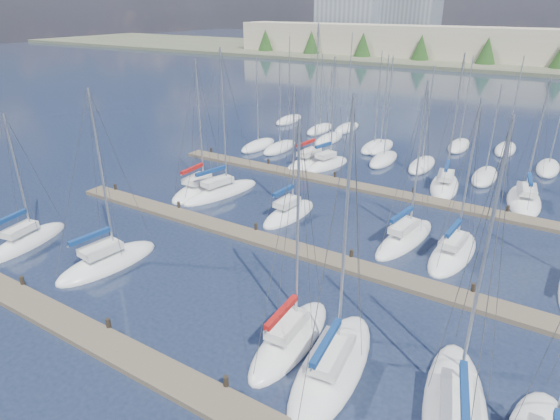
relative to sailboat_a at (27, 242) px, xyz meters
The scene contains 20 objects.
ground 56.29m from the sailboat_a, 72.02° to the left, with size 400.00×400.00×0.00m, color #242E48.
dock_near 17.94m from the sailboat_a, 14.34° to the right, with size 44.00×1.93×1.10m.
dock_mid 19.83m from the sailboat_a, 28.81° to the left, with size 44.00×1.93×1.10m.
dock_far 29.27m from the sailboat_a, 53.58° to the left, with size 44.00×1.93×1.10m.
sailboat_a is the anchor object (origin of this frame).
sailboat_i 16.55m from the sailboat_a, 68.67° to the left, with size 4.18×8.70×13.73m.
sailboat_h 15.41m from the sailboat_a, 75.42° to the left, with size 3.26×7.66×12.74m.
sailboat_c 7.58m from the sailboat_a, ahead, with size 3.68×7.70×12.51m.
sailboat_j 20.14m from the sailboat_a, 46.39° to the left, with size 2.74×6.73×11.43m.
sailboat_e 24.91m from the sailboat_a, ahead, with size 3.76×9.06×13.91m.
sailboat_k 28.10m from the sailboat_a, 32.94° to the left, with size 3.35×8.32×12.43m.
sailboat_n 29.30m from the sailboat_a, 72.70° to the left, with size 3.36×8.73×15.27m.
sailboat_q 41.36m from the sailboat_a, 42.96° to the left, with size 3.91×8.26×11.61m.
sailboat_l 31.00m from the sailboat_a, 28.77° to the left, with size 2.99×7.74×11.69m.
sailboat_f 30.70m from the sailboat_a, ahead, with size 4.91×10.08×13.72m.
sailboat_d 22.16m from the sailboat_a, ahead, with size 2.67×7.61×12.48m.
sailboat_o 29.93m from the sailboat_a, 68.92° to the left, with size 3.69×6.69×12.19m.
sailboat_p 36.53m from the sailboat_a, 50.39° to the left, with size 3.77×7.99×13.12m.
distant_boats 39.52m from the sailboat_a, 70.74° to the left, with size 36.93×20.75×13.30m.
shoreline 143.56m from the sailboat_a, 88.37° to the left, with size 400.00×60.00×38.00m.
Camera 1 is at (14.70, -9.62, 16.38)m, focal length 30.00 mm.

